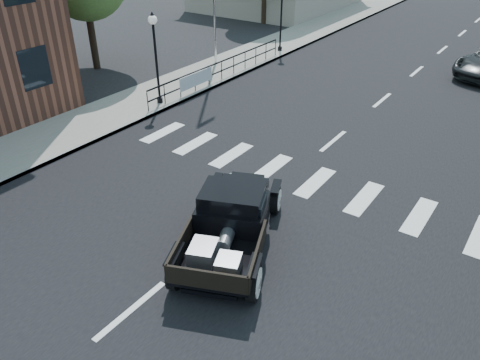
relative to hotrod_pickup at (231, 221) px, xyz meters
The scene contains 9 objects.
ground 0.94m from the hotrod_pickup, behind, with size 120.00×120.00×0.00m, color black.
road 15.07m from the hotrod_pickup, 91.86° to the left, with size 14.00×80.00×0.02m, color black.
road_markings 10.08m from the hotrod_pickup, 92.79° to the left, with size 12.00×60.00×0.06m, color silver, non-canonical shape.
sidewalk_left 17.54m from the hotrod_pickup, 120.87° to the left, with size 3.00×80.00×0.15m, color #99978B.
railing 12.71m from the hotrod_pickup, 127.81° to the left, with size 0.08×10.00×1.00m, color black, non-canonical shape.
banner 11.14m from the hotrod_pickup, 133.80° to the left, with size 0.04×2.20×0.60m, color silver, non-canonical shape.
lamp_post_b 10.17m from the hotrod_pickup, 143.25° to the left, with size 0.36×0.36×3.71m, color black, non-canonical shape.
lamp_post_c 18.00m from the hotrod_pickup, 116.76° to the left, with size 0.36×0.36×3.71m, color black, non-canonical shape.
hotrod_pickup is the anchor object (origin of this frame).
Camera 1 is at (5.98, -7.53, 7.47)m, focal length 35.00 mm.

